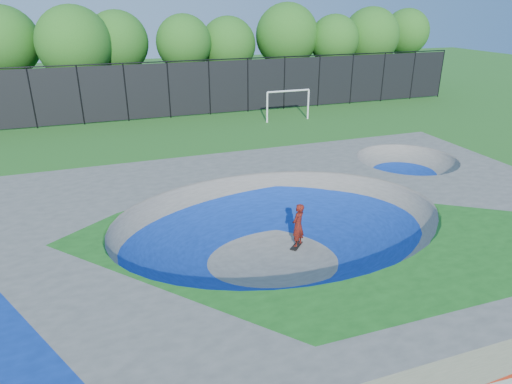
# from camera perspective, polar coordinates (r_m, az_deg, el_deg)

# --- Properties ---
(ground) EXTENTS (120.00, 120.00, 0.00)m
(ground) POSITION_cam_1_polar(r_m,az_deg,el_deg) (15.44, 2.86, -7.95)
(ground) COLOR #22621B
(ground) RESTS_ON ground
(skate_deck) EXTENTS (22.00, 14.00, 1.50)m
(skate_deck) POSITION_cam_1_polar(r_m,az_deg,el_deg) (15.08, 2.92, -5.50)
(skate_deck) COLOR gray
(skate_deck) RESTS_ON ground
(skater) EXTENTS (0.70, 0.65, 1.60)m
(skater) POSITION_cam_1_polar(r_m,az_deg,el_deg) (15.69, 5.27, -4.19)
(skater) COLOR #B3200E
(skater) RESTS_ON ground
(skateboard) EXTENTS (0.72, 0.69, 0.05)m
(skateboard) POSITION_cam_1_polar(r_m,az_deg,el_deg) (16.05, 5.17, -6.65)
(skateboard) COLOR black
(skateboard) RESTS_ON ground
(soccer_goal) EXTENTS (3.28, 0.12, 2.17)m
(soccer_goal) POSITION_cam_1_polar(r_m,az_deg,el_deg) (32.87, 4.04, 11.45)
(soccer_goal) COLOR white
(soccer_goal) RESTS_ON ground
(fence) EXTENTS (48.09, 0.09, 4.04)m
(fence) POSITION_cam_1_polar(r_m,az_deg,el_deg) (34.14, -10.85, 12.55)
(fence) COLOR black
(fence) RESTS_ON ground
(treeline) EXTENTS (53.08, 7.51, 7.91)m
(treeline) POSITION_cam_1_polar(r_m,az_deg,el_deg) (38.87, -12.90, 17.86)
(treeline) COLOR #433221
(treeline) RESTS_ON ground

